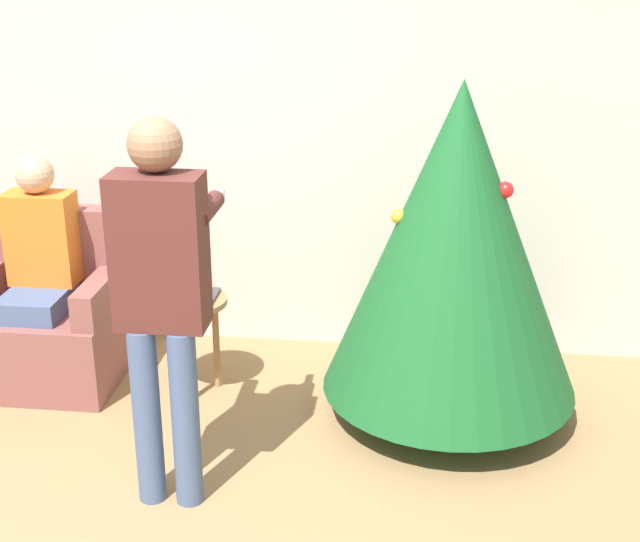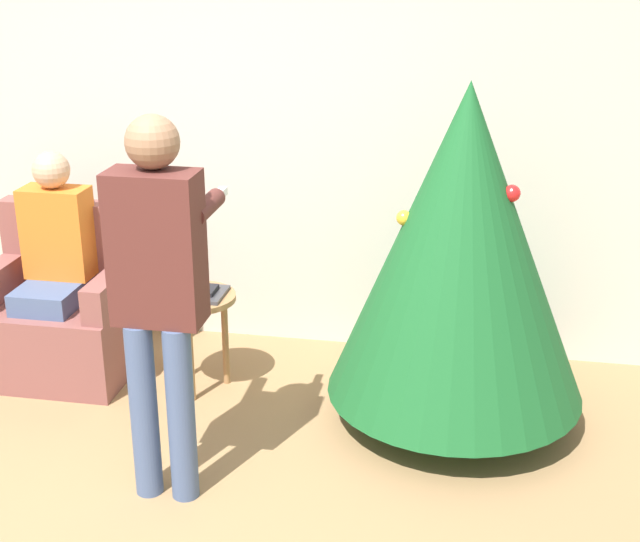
# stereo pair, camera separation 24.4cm
# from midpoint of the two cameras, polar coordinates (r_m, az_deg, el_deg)

# --- Properties ---
(wall_back) EXTENTS (8.00, 0.06, 2.70)m
(wall_back) POSITION_cam_midpoint_polar(r_m,az_deg,el_deg) (5.15, -7.21, 9.66)
(wall_back) COLOR beige
(wall_back) RESTS_ON ground_plane
(christmas_tree) EXTENTS (1.28, 1.28, 1.72)m
(christmas_tree) POSITION_cam_midpoint_polar(r_m,az_deg,el_deg) (4.33, 7.06, 1.86)
(christmas_tree) COLOR brown
(christmas_tree) RESTS_ON ground_plane
(armchair) EXTENTS (0.79, 0.64, 0.94)m
(armchair) POSITION_cam_midpoint_polar(r_m,az_deg,el_deg) (5.15, -18.34, -3.18)
(armchair) COLOR brown
(armchair) RESTS_ON ground_plane
(person_seated) EXTENTS (0.36, 0.46, 1.25)m
(person_seated) POSITION_cam_midpoint_polar(r_m,az_deg,el_deg) (5.00, -18.91, 0.44)
(person_seated) COLOR #475B84
(person_seated) RESTS_ON ground_plane
(person_standing) EXTENTS (0.40, 0.57, 1.68)m
(person_standing) POSITION_cam_midpoint_polar(r_m,az_deg,el_deg) (3.70, -11.99, -0.86)
(person_standing) COLOR #475B84
(person_standing) RESTS_ON ground_plane
(side_stool) EXTENTS (0.42, 0.42, 0.55)m
(side_stool) POSITION_cam_midpoint_polar(r_m,az_deg,el_deg) (4.76, -9.91, -2.75)
(side_stool) COLOR #A37547
(side_stool) RESTS_ON ground_plane
(laptop) EXTENTS (0.31, 0.24, 0.02)m
(laptop) POSITION_cam_midpoint_polar(r_m,az_deg,el_deg) (4.72, -9.98, -1.63)
(laptop) COLOR #38383D
(laptop) RESTS_ON side_stool
(book) EXTENTS (0.21, 0.14, 0.02)m
(book) POSITION_cam_midpoint_polar(r_m,az_deg,el_deg) (4.71, -10.00, -1.39)
(book) COLOR black
(book) RESTS_ON laptop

